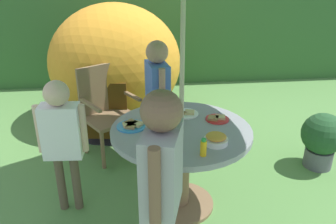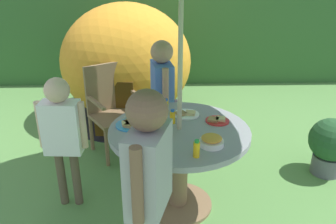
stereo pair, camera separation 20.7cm
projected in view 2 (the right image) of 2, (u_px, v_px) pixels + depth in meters
The scene contains 19 objects.
ground_plane at pixel (178, 205), 3.01m from camera, with size 10.00×10.00×0.02m, color #548442.
hedge_backdrop at pixel (167, 32), 5.92m from camera, with size 9.00×0.70×1.66m, color #33602D.
garden_table at pixel (179, 149), 2.79m from camera, with size 1.12×1.12×0.74m.
wooden_chair at pixel (113, 104), 3.71m from camera, with size 0.66×0.64×0.96m.
dome_tent at pixel (126, 62), 4.49m from camera, with size 1.90×1.90×1.49m.
potted_plant at pixel (330, 144), 3.34m from camera, with size 0.42×0.42×0.58m.
child_in_blue_shirt at pixel (162, 87), 3.39m from camera, with size 0.23×0.43×1.27m.
child_in_white_shirt at pixel (62, 128), 2.74m from camera, with size 0.39×0.20×1.15m.
child_in_grey_shirt at pixel (149, 171), 1.96m from camera, with size 0.28×0.44×1.35m.
snack_bowl at pixel (212, 141), 2.45m from camera, with size 0.18×0.18×0.08m.
plate_near_left at pixel (186, 114), 2.95m from camera, with size 0.22×0.22×0.03m.
plate_far_right at pixel (131, 124), 2.76m from camera, with size 0.24×0.24×0.03m.
plate_mid_left at pixel (217, 120), 2.83m from camera, with size 0.20×0.20×0.03m.
plate_front_edge at pixel (155, 150), 2.39m from camera, with size 0.22×0.22×0.03m.
juice_bottle_near_right at pixel (166, 106), 2.98m from camera, with size 0.04×0.04×0.13m.
juice_bottle_far_left at pixel (168, 129), 2.58m from camera, with size 0.05×0.05×0.13m.
juice_bottle_center_front at pixel (197, 149), 2.30m from camera, with size 0.04×0.04×0.13m.
juice_bottle_center_back at pixel (173, 117), 2.78m from camera, with size 0.04×0.04×0.12m.
cup_near at pixel (153, 131), 2.60m from camera, with size 0.06×0.06×0.07m, color #E04C47.
Camera 2 is at (-0.16, -2.42, 1.96)m, focal length 36.90 mm.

